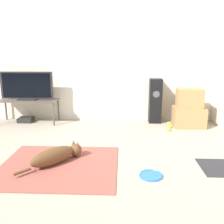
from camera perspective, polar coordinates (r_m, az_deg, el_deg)
name	(u,v)px	position (r m, az deg, el deg)	size (l,w,h in m)	color
ground_plane	(68,160)	(3.42, -10.09, -10.65)	(12.00, 12.00, 0.00)	#9E9384
wall_back	(87,58)	(5.20, -5.65, 12.14)	(8.00, 0.06, 2.55)	beige
area_rug	(59,165)	(3.27, -12.02, -11.87)	(1.46, 1.28, 0.01)	#934C42
dog	(57,155)	(3.29, -12.49, -9.60)	(0.67, 0.75, 0.22)	brown
frisbee	(151,175)	(2.98, 8.88, -14.09)	(0.27, 0.27, 0.03)	blue
cardboard_box_lower	(189,117)	(4.98, 17.11, -1.10)	(0.57, 0.44, 0.37)	#A87A4C
cardboard_box_upper	(189,98)	(4.90, 17.30, 3.02)	(0.45, 0.35, 0.36)	#A87A4C
floor_speaker	(155,101)	(5.08, 9.84, 2.52)	(0.24, 0.24, 0.88)	black
tv_stand	(28,102)	(5.27, -18.67, 2.12)	(1.18, 0.45, 0.47)	brown
tv	(27,86)	(5.22, -18.92, 5.61)	(1.04, 0.20, 0.56)	#232326
tennis_ball_by_boxes	(170,126)	(4.82, 13.12, -3.22)	(0.07, 0.07, 0.07)	#C6E033
tennis_ball_near_speaker	(169,124)	(4.98, 12.81, -2.68)	(0.07, 0.07, 0.07)	#C6E033
tennis_ball_loose_on_carpet	(169,129)	(4.63, 12.81, -3.90)	(0.07, 0.07, 0.07)	#C6E033
game_console	(26,120)	(5.40, -19.09, -1.68)	(0.29, 0.24, 0.09)	black
door_mat	(224,168)	(3.44, 24.25, -11.50)	(0.58, 0.52, 0.01)	#28282D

